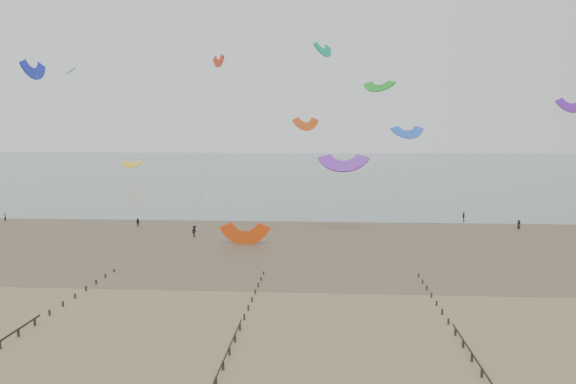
# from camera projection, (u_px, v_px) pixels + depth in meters

# --- Properties ---
(ground) EXTENTS (500.00, 500.00, 0.00)m
(ground) POSITION_uv_depth(u_px,v_px,m) (209.00, 306.00, 54.24)
(ground) COLOR brown
(ground) RESTS_ON ground
(sea_and_shore) EXTENTS (500.00, 665.00, 0.03)m
(sea_and_shore) POSITION_uv_depth(u_px,v_px,m) (228.00, 237.00, 88.62)
(sea_and_shore) COLOR #475654
(sea_and_shore) RESTS_ON ground
(kitesurfer_lead) EXTENTS (0.67, 0.64, 1.54)m
(kitesurfer_lead) POSITION_uv_depth(u_px,v_px,m) (5.00, 217.00, 103.70)
(kitesurfer_lead) COLOR black
(kitesurfer_lead) RESTS_ON ground
(kitesurfers) EXTENTS (103.32, 21.78, 1.89)m
(kitesurfers) POSITION_uv_depth(u_px,v_px,m) (471.00, 222.00, 97.98)
(kitesurfers) COLOR black
(kitesurfers) RESTS_ON ground
(grounded_kite) EXTENTS (6.28, 4.93, 3.43)m
(grounded_kite) POSITION_uv_depth(u_px,v_px,m) (245.00, 244.00, 83.44)
(grounded_kite) COLOR #D53E0D
(grounded_kite) RESTS_ON ground
(kites_airborne) EXTENTS (227.01, 121.85, 40.51)m
(kites_airborne) POSITION_uv_depth(u_px,v_px,m) (257.00, 113.00, 140.60)
(kites_airborne) COLOR maroon
(kites_airborne) RESTS_ON ground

